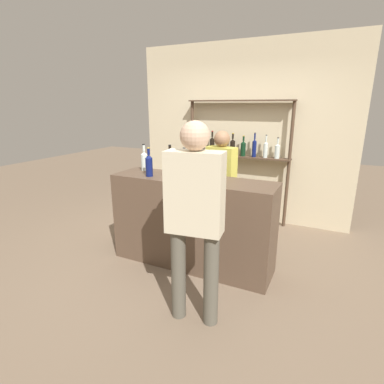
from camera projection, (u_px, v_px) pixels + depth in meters
The scene contains 12 objects.
ground_plane at pixel (192, 263), 3.64m from camera, with size 16.00×16.00×0.00m, color #7A6651.
bar_counter at pixel (192, 222), 3.49m from camera, with size 1.89×0.52×1.06m, color brown.
back_wall at pixel (242, 134), 4.86m from camera, with size 3.49×0.12×2.80m, color beige.
back_shelf at pixel (237, 145), 4.76m from camera, with size 1.66×0.18×1.92m.
counter_bottle_0 at pixel (184, 166), 3.39m from camera, with size 0.08×0.08×0.33m.
counter_bottle_1 at pixel (149, 165), 3.41m from camera, with size 0.08×0.08×0.33m.
counter_bottle_2 at pixel (144, 160), 3.72m from camera, with size 0.08×0.08×0.33m.
counter_bottle_3 at pixel (170, 162), 3.58m from camera, with size 0.09×0.09×0.34m.
wine_glass at pixel (196, 166), 3.39m from camera, with size 0.08×0.08×0.17m.
ice_bucket at pixel (205, 170), 3.22m from camera, with size 0.20×0.20×0.24m.
customer_right at pixel (195, 211), 2.42m from camera, with size 0.48×0.26×1.74m.
server_behind_counter at pixel (221, 179), 3.90m from camera, with size 0.41×0.24×1.54m.
Camera 1 is at (1.41, -2.93, 1.85)m, focal length 28.00 mm.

